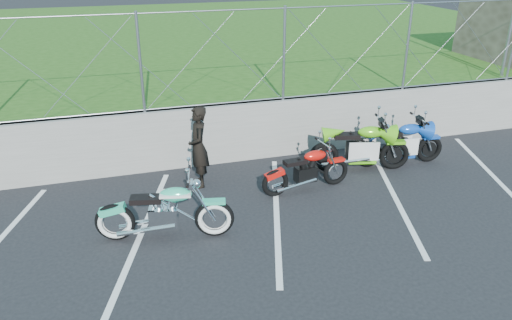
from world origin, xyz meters
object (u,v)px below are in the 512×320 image
object	(u,v)px
naked_orange	(307,171)
sportbike_blue	(401,145)
person_standing	(198,147)
cruiser_turquoise	(166,213)
sportbike_green	(361,149)

from	to	relation	value
naked_orange	sportbike_blue	size ratio (longest dim) A/B	0.92
naked_orange	sportbike_blue	bearing A→B (deg)	7.58
sportbike_blue	person_standing	xyz separation A→B (m)	(-4.39, 0.27, 0.36)
cruiser_turquoise	person_standing	xyz separation A→B (m)	(0.89, 1.78, 0.37)
sportbike_green	sportbike_blue	distance (m)	0.98
person_standing	sportbike_blue	bearing A→B (deg)	90.39
sportbike_green	sportbike_blue	world-z (taller)	sportbike_green
cruiser_turquoise	naked_orange	bearing A→B (deg)	30.78
sportbike_blue	person_standing	distance (m)	4.42
person_standing	sportbike_green	bearing A→B (deg)	89.30
naked_orange	person_standing	distance (m)	2.18
cruiser_turquoise	sportbike_green	distance (m)	4.56
cruiser_turquoise	sportbike_green	size ratio (longest dim) A/B	1.05
person_standing	naked_orange	bearing A→B (deg)	70.74
sportbike_green	cruiser_turquoise	bearing A→B (deg)	-146.38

